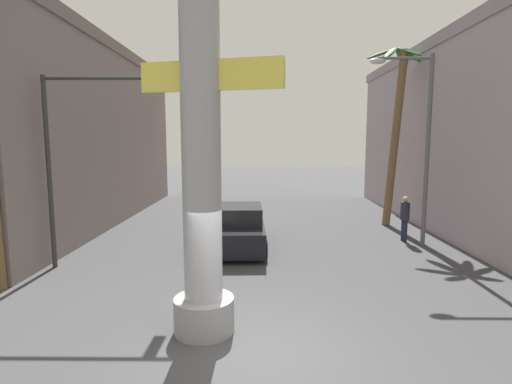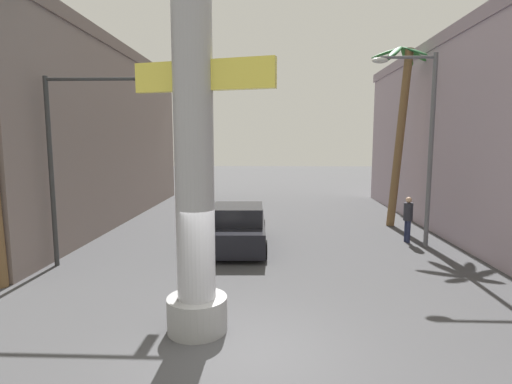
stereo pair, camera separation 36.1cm
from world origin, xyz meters
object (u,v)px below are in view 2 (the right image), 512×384
object	(u,v)px
traffic_light_mast	(102,133)
palm_tree_mid_right	(400,118)
street_lamp	(422,132)
car_lead	(238,228)
neon_sign_pole	(193,100)
pedestrian_mid_right	(408,216)

from	to	relation	value
traffic_light_mast	palm_tree_mid_right	size ratio (longest dim) A/B	0.72
street_lamp	car_lead	xyz separation A→B (m)	(-6.51, -0.22, -3.44)
car_lead	palm_tree_mid_right	bearing A→B (deg)	29.76
street_lamp	car_lead	size ratio (longest dim) A/B	1.41
street_lamp	palm_tree_mid_right	distance (m)	3.81
neon_sign_pole	palm_tree_mid_right	bearing A→B (deg)	55.62
pedestrian_mid_right	palm_tree_mid_right	bearing A→B (deg)	80.62
street_lamp	palm_tree_mid_right	xyz separation A→B (m)	(0.39, 3.72, 0.72)
car_lead	pedestrian_mid_right	world-z (taller)	pedestrian_mid_right
street_lamp	traffic_light_mast	world-z (taller)	street_lamp
palm_tree_mid_right	street_lamp	bearing A→B (deg)	-95.95
street_lamp	pedestrian_mid_right	size ratio (longest dim) A/B	3.94
palm_tree_mid_right	pedestrian_mid_right	world-z (taller)	palm_tree_mid_right
pedestrian_mid_right	traffic_light_mast	bearing A→B (deg)	-162.04
street_lamp	pedestrian_mid_right	bearing A→B (deg)	101.33
neon_sign_pole	car_lead	world-z (taller)	neon_sign_pole
neon_sign_pole	traffic_light_mast	world-z (taller)	neon_sign_pole
traffic_light_mast	pedestrian_mid_right	distance (m)	11.14
pedestrian_mid_right	neon_sign_pole	bearing A→B (deg)	-132.04
neon_sign_pole	traffic_light_mast	xyz separation A→B (m)	(-3.52, 4.10, -0.53)
neon_sign_pole	street_lamp	xyz separation A→B (m)	(6.80, 6.78, -0.45)
street_lamp	traffic_light_mast	distance (m)	10.66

